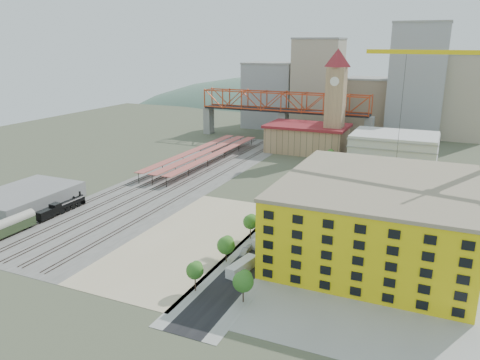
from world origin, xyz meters
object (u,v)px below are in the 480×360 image
at_px(site_trailer_c, 282,224).
at_px(site_trailer_d, 290,216).
at_px(construction_building, 377,217).
at_px(locomotive, 63,207).
at_px(coach, 8,226).
at_px(site_trailer_b, 267,240).
at_px(clock_tower, 336,93).
at_px(car_0, 249,248).
at_px(site_trailer_a, 242,267).

bearing_deg(site_trailer_c, site_trailer_d, 94.99).
relative_size(construction_building, locomotive, 2.55).
xyz_separation_m(coach, site_trailer_d, (66.00, 41.88, -1.42)).
distance_m(coach, site_trailer_d, 78.18).
bearing_deg(construction_building, site_trailer_c, 168.82).
relative_size(locomotive, site_trailer_b, 1.96).
bearing_deg(locomotive, site_trailer_c, 12.86).
bearing_deg(site_trailer_b, clock_tower, 107.34).
xyz_separation_m(locomotive, site_trailer_b, (66.00, 3.21, -0.47)).
height_order(coach, site_trailer_d, coach).
xyz_separation_m(coach, site_trailer_b, (66.00, 23.22, -1.38)).
bearing_deg(construction_building, coach, -161.97).
height_order(locomotive, site_trailer_c, locomotive).
xyz_separation_m(construction_building, site_trailer_b, (-26.00, -6.72, -8.02)).
relative_size(site_trailer_d, car_0, 2.46).
xyz_separation_m(locomotive, car_0, (63.00, -2.16, -1.17)).
bearing_deg(clock_tower, site_trailer_a, -86.28).
bearing_deg(coach, car_0, 15.82).
height_order(site_trailer_a, site_trailer_c, site_trailer_c).
distance_m(site_trailer_d, car_0, 24.22).
bearing_deg(coach, site_trailer_d, 32.39).
relative_size(construction_building, site_trailer_d, 5.14).
bearing_deg(coach, site_trailer_b, 19.38).
relative_size(coach, site_trailer_d, 1.68).
bearing_deg(clock_tower, locomotive, -117.82).
bearing_deg(site_trailer_a, car_0, 115.55).
bearing_deg(clock_tower, site_trailer_b, -85.71).
bearing_deg(coach, site_trailer_a, 5.85).
xyz_separation_m(site_trailer_c, site_trailer_d, (0.00, 6.80, 0.04)).
distance_m(construction_building, site_trailer_d, 29.72).
relative_size(construction_building, site_trailer_c, 5.29).
distance_m(site_trailer_a, car_0, 11.50).
height_order(site_trailer_a, car_0, site_trailer_a).
relative_size(clock_tower, coach, 3.14).
distance_m(site_trailer_c, car_0, 17.50).
xyz_separation_m(clock_tower, site_trailer_a, (8.00, -123.17, -27.40)).
height_order(locomotive, coach, coach).
xyz_separation_m(site_trailer_c, car_0, (-3.00, -17.23, -0.63)).
relative_size(site_trailer_a, site_trailer_d, 0.96).
distance_m(construction_building, site_trailer_b, 28.03).
relative_size(clock_tower, site_trailer_b, 5.14).
bearing_deg(site_trailer_d, locomotive, -150.09).
bearing_deg(car_0, site_trailer_b, 70.62).
relative_size(coach, car_0, 4.14).
height_order(clock_tower, site_trailer_a, clock_tower).
distance_m(construction_building, site_trailer_a, 35.76).
bearing_deg(site_trailer_b, site_trailer_c, 103.05).
height_order(site_trailer_b, car_0, site_trailer_b).
bearing_deg(locomotive, site_trailer_d, 18.33).
relative_size(construction_building, coach, 3.06).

